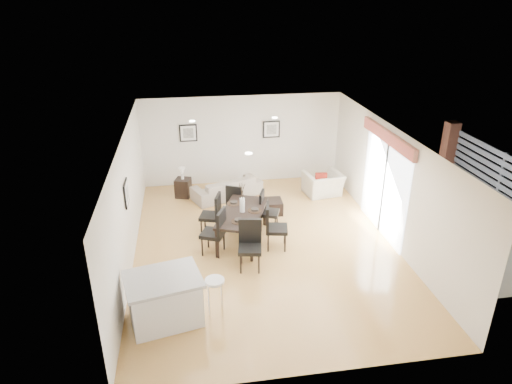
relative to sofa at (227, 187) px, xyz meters
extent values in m
plane|color=#DBAE5A|center=(0.60, -2.90, -0.29)|extent=(8.00, 8.00, 0.00)
cube|color=silver|center=(0.60, 1.10, 1.06)|extent=(6.00, 0.04, 2.70)
cube|color=silver|center=(0.60, -6.90, 1.06)|extent=(6.00, 0.04, 2.70)
cube|color=silver|center=(-2.40, -2.90, 1.06)|extent=(0.04, 8.00, 2.70)
cube|color=silver|center=(3.60, -2.90, 1.06)|extent=(0.04, 8.00, 2.70)
cube|color=white|center=(0.60, -2.90, 2.41)|extent=(6.00, 8.00, 0.02)
imported|color=gray|center=(0.00, 0.00, 0.00)|extent=(2.16, 1.51, 0.59)
imported|color=beige|center=(2.79, -0.28, 0.04)|extent=(1.16, 1.06, 0.67)
imported|color=#365F29|center=(6.12, -2.80, 0.02)|extent=(0.56, 0.48, 0.62)
imported|color=#365F29|center=(6.42, -1.92, 0.07)|extent=(0.51, 0.51, 0.72)
cube|color=black|center=(0.12, -2.57, 0.44)|extent=(1.50, 2.04, 0.06)
cylinder|color=black|center=(-0.55, -3.24, 0.06)|extent=(0.07, 0.07, 0.71)
cylinder|color=black|center=(0.04, -1.63, 0.06)|extent=(0.07, 0.07, 0.71)
cylinder|color=black|center=(0.20, -3.51, 0.06)|extent=(0.07, 0.07, 0.71)
cylinder|color=black|center=(0.79, -1.90, 0.06)|extent=(0.07, 0.07, 0.71)
cube|color=black|center=(-0.61, -3.03, 0.20)|extent=(0.65, 0.65, 0.09)
cube|color=black|center=(-0.42, -3.12, 0.51)|extent=(0.26, 0.48, 0.59)
cylinder|color=black|center=(-0.71, -2.77, -0.07)|extent=(0.04, 0.04, 0.45)
cylinder|color=black|center=(-0.36, -2.93, -0.07)|extent=(0.04, 0.04, 0.45)
cylinder|color=black|center=(-0.87, -3.13, -0.07)|extent=(0.04, 0.04, 0.45)
cylinder|color=black|center=(-0.51, -3.28, -0.07)|extent=(0.04, 0.04, 0.45)
cube|color=black|center=(-0.61, -2.11, 0.18)|extent=(0.59, 0.59, 0.08)
cube|color=black|center=(-0.42, -2.17, 0.48)|extent=(0.19, 0.47, 0.57)
cylinder|color=black|center=(-0.74, -1.88, -0.08)|extent=(0.04, 0.04, 0.43)
cylinder|color=black|center=(-0.38, -1.98, -0.08)|extent=(0.04, 0.04, 0.43)
cylinder|color=black|center=(-0.85, -2.23, -0.08)|extent=(0.04, 0.04, 0.43)
cylinder|color=black|center=(-0.49, -2.34, -0.08)|extent=(0.04, 0.04, 0.43)
cube|color=black|center=(0.86, -3.03, 0.20)|extent=(0.57, 0.57, 0.09)
cube|color=black|center=(0.65, -2.99, 0.51)|extent=(0.15, 0.49, 0.59)
cylinder|color=black|center=(1.01, -3.25, -0.07)|extent=(0.04, 0.04, 0.45)
cylinder|color=black|center=(0.63, -3.18, -0.07)|extent=(0.04, 0.04, 0.45)
cylinder|color=black|center=(1.08, -2.88, -0.07)|extent=(0.04, 0.04, 0.45)
cylinder|color=black|center=(0.70, -2.80, -0.07)|extent=(0.04, 0.04, 0.45)
cube|color=black|center=(0.86, -2.11, 0.16)|extent=(0.57, 0.57, 0.08)
cube|color=black|center=(0.67, -2.04, 0.44)|extent=(0.21, 0.44, 0.54)
cylinder|color=black|center=(0.96, -2.33, -0.09)|extent=(0.04, 0.04, 0.41)
cylinder|color=black|center=(0.63, -2.22, -0.09)|extent=(0.04, 0.04, 0.41)
cylinder|color=black|center=(1.08, -2.00, -0.09)|extent=(0.04, 0.04, 0.41)
cylinder|color=black|center=(0.75, -1.88, -0.09)|extent=(0.04, 0.04, 0.41)
cube|color=black|center=(0.12, -3.80, 0.20)|extent=(0.56, 0.56, 0.09)
cube|color=black|center=(0.16, -3.59, 0.51)|extent=(0.49, 0.14, 0.59)
cylinder|color=black|center=(-0.10, -3.95, -0.07)|extent=(0.04, 0.04, 0.45)
cylinder|color=black|center=(-0.04, -3.58, -0.07)|extent=(0.04, 0.04, 0.45)
cylinder|color=black|center=(0.28, -4.02, -0.07)|extent=(0.04, 0.04, 0.45)
cylinder|color=black|center=(0.34, -3.64, -0.07)|extent=(0.04, 0.04, 0.45)
cube|color=black|center=(0.12, -1.34, 0.14)|extent=(0.58, 0.58, 0.08)
cube|color=black|center=(0.04, -1.51, 0.41)|extent=(0.42, 0.23, 0.52)
cylinder|color=black|center=(0.35, -1.26, -0.10)|extent=(0.03, 0.03, 0.40)
cylinder|color=black|center=(0.20, -1.57, -0.10)|extent=(0.03, 0.03, 0.40)
cylinder|color=black|center=(0.04, -1.12, -0.10)|extent=(0.03, 0.03, 0.40)
cylinder|color=black|center=(-0.10, -1.42, -0.10)|extent=(0.03, 0.03, 0.40)
cylinder|color=white|center=(0.12, -2.57, 0.65)|extent=(0.12, 0.12, 0.35)
cylinder|color=#301E15|center=(0.42, -2.57, 0.48)|extent=(0.34, 0.34, 0.01)
cylinder|color=black|center=(0.42, -2.57, 0.51)|extent=(0.18, 0.18, 0.05)
cylinder|color=#301E15|center=(-0.03, -2.10, 0.48)|extent=(0.34, 0.34, 0.01)
cylinder|color=black|center=(-0.03, -2.10, 0.51)|extent=(0.18, 0.18, 0.05)
cylinder|color=#301E15|center=(-0.03, -3.04, 0.48)|extent=(0.34, 0.34, 0.01)
cylinder|color=black|center=(-0.03, -3.04, 0.51)|extent=(0.18, 0.18, 0.05)
cube|color=black|center=(0.91, -1.22, -0.11)|extent=(0.93, 0.58, 0.36)
cube|color=black|center=(-1.25, 0.21, -0.02)|extent=(0.51, 0.51, 0.55)
cylinder|color=white|center=(-1.25, 0.21, 0.33)|extent=(0.08, 0.08, 0.15)
cone|color=white|center=(-1.25, 0.21, 0.51)|extent=(0.18, 0.18, 0.20)
cube|color=maroon|center=(2.69, -0.37, 0.26)|extent=(0.34, 0.13, 0.33)
cube|color=white|center=(-1.63, -5.22, 0.14)|extent=(1.38, 1.15, 0.86)
cube|color=#ADAEB0|center=(-1.63, -5.22, 0.60)|extent=(1.50, 1.27, 0.06)
cylinder|color=white|center=(-0.73, -5.22, 0.46)|extent=(0.36, 0.36, 0.05)
cylinder|color=silver|center=(-0.61, -5.10, 0.08)|extent=(0.03, 0.03, 0.75)
cylinder|color=silver|center=(-0.84, -5.10, 0.08)|extent=(0.03, 0.03, 0.75)
cylinder|color=silver|center=(-0.84, -5.34, 0.08)|extent=(0.03, 0.03, 0.75)
cylinder|color=silver|center=(-0.61, -5.34, 0.08)|extent=(0.03, 0.03, 0.75)
cube|color=black|center=(-1.00, 1.07, 1.36)|extent=(0.52, 0.03, 0.52)
cube|color=white|center=(-1.00, 1.07, 1.36)|extent=(0.44, 0.04, 0.44)
cube|color=#504F4B|center=(-1.00, 1.07, 1.36)|extent=(0.30, 0.04, 0.30)
cube|color=black|center=(1.50, 1.07, 1.36)|extent=(0.52, 0.03, 0.52)
cube|color=white|center=(1.50, 1.07, 1.36)|extent=(0.44, 0.04, 0.44)
cube|color=#504F4B|center=(1.50, 1.07, 1.36)|extent=(0.30, 0.04, 0.30)
cube|color=black|center=(-2.37, -3.10, 1.36)|extent=(0.03, 0.52, 0.52)
cube|color=white|center=(-2.37, -3.10, 1.36)|extent=(0.04, 0.44, 0.44)
cube|color=#504F4B|center=(-2.37, -3.10, 1.36)|extent=(0.04, 0.30, 0.30)
cube|color=white|center=(3.58, -2.60, 0.83)|extent=(0.02, 2.40, 2.25)
cube|color=black|center=(3.56, -2.60, 0.83)|extent=(0.03, 0.05, 2.25)
cube|color=black|center=(3.56, -2.60, 1.98)|extent=(0.03, 2.50, 0.05)
cube|color=maroon|center=(3.52, -2.60, 2.14)|extent=(0.10, 2.70, 0.28)
plane|color=gray|center=(5.60, -2.60, -0.29)|extent=(6.00, 6.00, 0.00)
cube|color=#2F2F31|center=(6.80, -2.60, 0.61)|extent=(0.08, 5.50, 1.80)
cube|color=brown|center=(6.65, -0.20, 0.71)|extent=(0.35, 0.35, 2.00)
camera|label=1|loc=(-1.06, -12.07, 5.26)|focal=32.00mm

